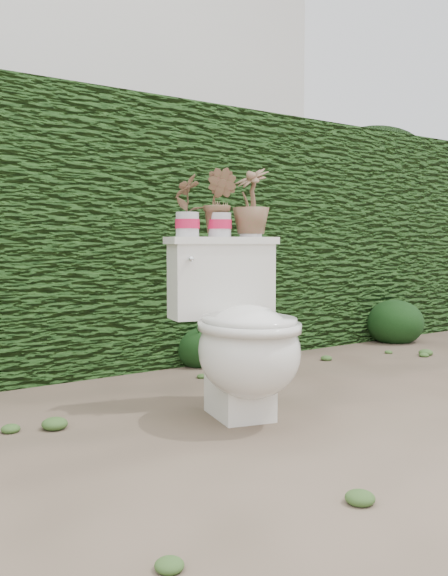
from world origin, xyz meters
TOP-DOWN VIEW (x-y plane):
  - ground at (0.00, 0.00)m, footprint 60.00×60.00m
  - hedge at (0.00, 1.60)m, footprint 8.00×1.00m
  - toilet at (0.21, 0.00)m, footprint 0.62×0.77m
  - potted_plant_left at (0.12, 0.28)m, footprint 0.16×0.13m
  - potted_plant_center at (0.27, 0.24)m, footprint 0.18×0.20m
  - potted_plant_right at (0.42, 0.20)m, footprint 0.20×0.20m
  - liriope_clump_2 at (0.75, 1.09)m, footprint 0.33×0.33m
  - liriope_clump_3 at (2.47, 0.99)m, footprint 0.44×0.44m

SIDE VIEW (x-z plane):
  - ground at x=0.00m, z-range 0.00..0.00m
  - liriope_clump_2 at x=0.75m, z-range 0.00..0.26m
  - liriope_clump_3 at x=2.47m, z-range 0.00..0.35m
  - toilet at x=0.21m, z-range -0.03..0.74m
  - hedge at x=0.00m, z-range 0.00..1.60m
  - potted_plant_left at x=0.12m, z-range 0.78..1.04m
  - potted_plant_center at x=0.27m, z-range 0.78..1.07m
  - potted_plant_right at x=0.42m, z-range 0.78..1.08m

